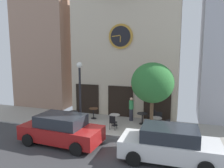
% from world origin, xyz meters
% --- Properties ---
extents(ground_plane, '(27.91, 10.85, 0.13)m').
position_xyz_m(ground_plane, '(0.00, -1.38, -0.02)').
color(ground_plane, '#9E998E').
extents(clock_building, '(8.16, 3.73, 12.03)m').
position_xyz_m(clock_building, '(0.12, 5.23, 6.23)').
color(clock_building, beige).
rests_on(clock_building, ground_plane).
extents(neighbor_building_left, '(5.03, 3.99, 14.55)m').
position_xyz_m(neighbor_building_left, '(-7.41, 6.01, 7.28)').
color(neighbor_building_left, '#9E7A66').
rests_on(neighbor_building_left, ground_plane).
extents(street_lamp, '(0.36, 0.36, 4.18)m').
position_xyz_m(street_lamp, '(-1.66, 0.93, 2.12)').
color(street_lamp, black).
rests_on(street_lamp, ground_plane).
extents(street_tree, '(2.36, 2.12, 4.23)m').
position_xyz_m(street_tree, '(2.92, 0.69, 3.10)').
color(street_tree, brown).
rests_on(street_tree, ground_plane).
extents(cafe_table_center_right, '(0.65, 0.65, 0.74)m').
position_xyz_m(cafe_table_center_right, '(-2.58, 1.67, 0.50)').
color(cafe_table_center_right, black).
rests_on(cafe_table_center_right, ground_plane).
extents(cafe_table_rightmost, '(0.69, 0.69, 0.76)m').
position_xyz_m(cafe_table_rightmost, '(-1.56, 2.80, 0.53)').
color(cafe_table_rightmost, black).
rests_on(cafe_table_rightmost, ground_plane).
extents(cafe_table_center_left, '(0.68, 0.68, 0.74)m').
position_xyz_m(cafe_table_center_left, '(0.37, 1.83, 0.52)').
color(cafe_table_center_left, black).
rests_on(cafe_table_center_left, ground_plane).
extents(cafe_table_near_curb, '(0.72, 0.72, 0.74)m').
position_xyz_m(cafe_table_near_curb, '(2.03, 2.72, 0.53)').
color(cafe_table_near_curb, black).
rests_on(cafe_table_near_curb, ground_plane).
extents(cafe_table_near_door, '(0.70, 0.70, 0.77)m').
position_xyz_m(cafe_table_near_door, '(3.04, 1.93, 0.54)').
color(cafe_table_near_door, black).
rests_on(cafe_table_near_door, ground_plane).
extents(cafe_chair_curbside, '(0.57, 0.57, 0.90)m').
position_xyz_m(cafe_chair_curbside, '(3.71, 1.42, 0.53)').
color(cafe_chair_curbside, black).
rests_on(cafe_chair_curbside, ground_plane).
extents(cafe_chair_right_end, '(0.41, 0.41, 0.90)m').
position_xyz_m(cafe_chair_right_end, '(0.50, 1.06, 0.53)').
color(cafe_chair_right_end, black).
rests_on(cafe_chair_right_end, ground_plane).
extents(cafe_chair_outer, '(0.57, 0.57, 0.90)m').
position_xyz_m(cafe_chair_outer, '(2.65, 3.21, 0.53)').
color(cafe_chair_outer, black).
rests_on(cafe_chair_outer, ground_plane).
extents(cafe_chair_under_awning, '(0.44, 0.44, 0.90)m').
position_xyz_m(cafe_chair_under_awning, '(3.11, 2.74, 0.53)').
color(cafe_chair_under_awning, black).
rests_on(cafe_chair_under_awning, ground_plane).
extents(cafe_chair_facing_street, '(0.43, 0.43, 0.90)m').
position_xyz_m(cafe_chair_facing_street, '(-2.83, 0.83, 0.53)').
color(cafe_chair_facing_street, black).
rests_on(cafe_chair_facing_street, ground_plane).
extents(pedestrian_green, '(0.36, 0.36, 1.67)m').
position_xyz_m(pedestrian_green, '(1.15, 3.19, 0.86)').
color(pedestrian_green, '#2D2D38').
rests_on(pedestrian_green, ground_plane).
extents(parked_car_red, '(4.39, 2.19, 1.55)m').
position_xyz_m(parked_car_red, '(-1.43, -1.73, 0.76)').
color(parked_car_red, maroon).
rests_on(parked_car_red, ground_plane).
extents(parked_car_white, '(4.35, 2.12, 1.55)m').
position_xyz_m(parked_car_white, '(4.07, -1.82, 0.76)').
color(parked_car_white, white).
rests_on(parked_car_white, ground_plane).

